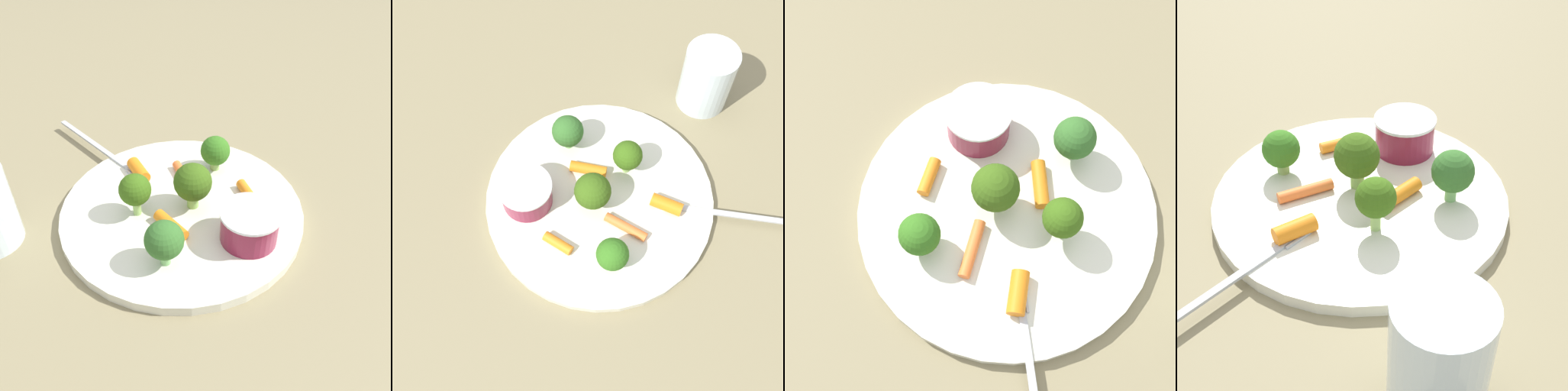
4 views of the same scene
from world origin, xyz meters
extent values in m
plane|color=#827755|center=(0.00, 0.00, 0.00)|extent=(2.40, 2.40, 0.00)
cylinder|color=silver|center=(0.00, 0.00, 0.01)|extent=(0.28, 0.28, 0.01)
cylinder|color=maroon|center=(-0.09, 0.01, 0.03)|extent=(0.06, 0.06, 0.03)
cylinder|color=silver|center=(-0.09, 0.01, 0.05)|extent=(0.06, 0.06, 0.00)
cylinder|color=#9BC567|center=(0.04, 0.03, 0.02)|extent=(0.01, 0.01, 0.02)
sphere|color=#365D14|center=(0.04, 0.03, 0.05)|extent=(0.04, 0.04, 0.04)
cylinder|color=#8FB75F|center=(0.00, -0.08, 0.02)|extent=(0.01, 0.01, 0.01)
sphere|color=#326B1C|center=(0.00, -0.08, 0.04)|extent=(0.04, 0.04, 0.04)
cylinder|color=#8EC05C|center=(-0.01, -0.01, 0.02)|extent=(0.01, 0.01, 0.02)
sphere|color=#365915|center=(-0.01, -0.01, 0.05)|extent=(0.04, 0.04, 0.04)
cylinder|color=#7EBE6C|center=(-0.03, 0.08, 0.02)|extent=(0.01, 0.01, 0.02)
sphere|color=#306226|center=(-0.03, 0.08, 0.04)|extent=(0.04, 0.04, 0.04)
cylinder|color=orange|center=(-0.06, -0.05, 0.02)|extent=(0.04, 0.03, 0.01)
cylinder|color=orange|center=(0.08, -0.03, 0.02)|extent=(0.04, 0.03, 0.02)
cylinder|color=orange|center=(0.02, -0.05, 0.02)|extent=(0.05, 0.04, 0.01)
cylinder|color=orange|center=(-0.01, 0.04, 0.02)|extent=(0.05, 0.03, 0.01)
cube|color=#B1B5BA|center=(0.08, -0.03, 0.01)|extent=(0.03, 0.01, 0.00)
cube|color=#B1B5BA|center=(0.08, -0.03, 0.01)|extent=(0.03, 0.01, 0.00)
cube|color=#B1B5BA|center=(0.08, -0.02, 0.01)|extent=(0.03, 0.01, 0.00)
cube|color=#B1B5BA|center=(0.08, -0.02, 0.01)|extent=(0.03, 0.01, 0.00)
camera|label=1|loc=(-0.19, 0.32, 0.35)|focal=39.78mm
camera|label=2|loc=(-0.06, -0.27, 0.57)|focal=47.18mm
camera|label=3|loc=(0.18, -0.11, 0.52)|focal=54.14mm
camera|label=4|loc=(0.38, 0.19, 0.35)|focal=53.02mm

